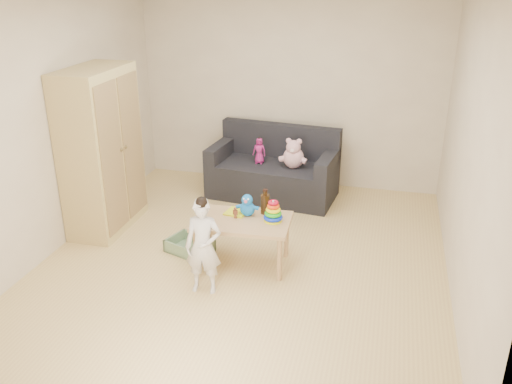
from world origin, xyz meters
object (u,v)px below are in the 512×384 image
(toddler, at_px, (203,248))
(sofa, at_px, (273,180))
(wardrobe, at_px, (101,151))
(play_table, at_px, (242,242))

(toddler, bearing_deg, sofa, 81.52)
(wardrobe, height_order, toddler, wardrobe)
(sofa, distance_m, toddler, 2.34)
(wardrobe, bearing_deg, play_table, -15.28)
(wardrobe, bearing_deg, toddler, -33.89)
(wardrobe, xyz_separation_m, play_table, (1.74, -0.47, -0.66))
(sofa, distance_m, play_table, 1.78)
(sofa, bearing_deg, play_table, -80.98)
(play_table, distance_m, toddler, 0.62)
(toddler, bearing_deg, play_table, 63.67)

